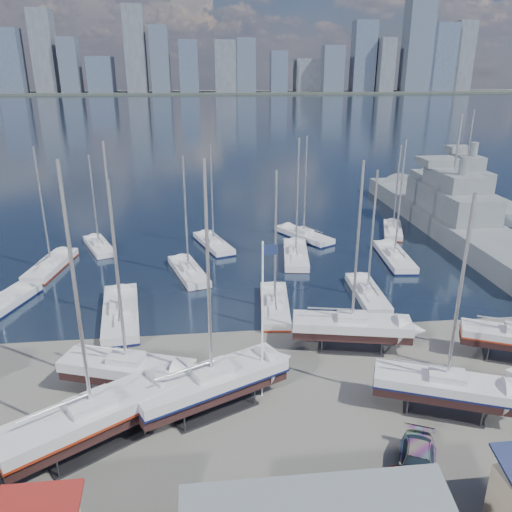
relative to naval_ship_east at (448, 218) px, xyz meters
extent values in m
plane|color=#605E59|center=(-31.74, -38.33, -1.67)|extent=(1400.00, 1400.00, 0.00)
cube|color=#172535|center=(-31.74, 271.67, -1.82)|extent=(1400.00, 600.00, 0.40)
cube|color=#2D332D|center=(-31.74, 531.67, -0.57)|extent=(1400.00, 80.00, 2.20)
cube|color=#475166|center=(-234.81, 521.55, 32.69)|extent=(26.62, 20.30, 64.32)
cube|color=#595E66|center=(-200.29, 531.13, 42.44)|extent=(22.49, 24.47, 83.83)
cube|color=#3D4756|center=(-173.71, 523.98, 28.51)|extent=(19.55, 21.83, 55.97)
cube|color=#475166|center=(-142.93, 530.25, 19.10)|extent=(26.03, 30.49, 37.14)
cube|color=#595E66|center=(-102.70, 518.62, 44.35)|extent=(21.60, 16.58, 87.63)
cube|color=#3D4756|center=(-77.12, 520.04, 34.33)|extent=(19.42, 28.42, 67.60)
cube|color=#475166|center=(-46.74, 523.26, 27.58)|extent=(20.24, 23.80, 54.09)
cube|color=#595E66|center=(-5.96, 520.00, 27.53)|extent=(24.62, 19.72, 54.00)
cube|color=#3D4756|center=(15.90, 518.22, 28.51)|extent=(20.75, 17.93, 55.97)
cube|color=#475166|center=(52.36, 516.54, 22.04)|extent=(18.36, 16.25, 43.03)
cube|color=#595E66|center=(88.50, 535.45, 18.38)|extent=(28.49, 22.03, 35.69)
cube|color=#3D4756|center=(113.98, 517.66, 25.08)|extent=(23.34, 17.87, 49.11)
cube|color=#475166|center=(153.24, 532.51, 38.51)|extent=(25.35, 19.79, 75.95)
cube|color=#595E66|center=(176.65, 526.00, 29.37)|extent=(17.00, 27.45, 57.67)
cube|color=#3D4756|center=(213.80, 525.91, 53.55)|extent=(29.28, 24.05, 106.04)
cube|color=#475166|center=(245.80, 535.38, 37.73)|extent=(30.82, 28.37, 74.41)
cube|color=#595E66|center=(275.65, 537.21, 39.27)|extent=(21.74, 17.03, 77.48)
cube|color=#2D2D33|center=(-43.74, -42.16, -1.59)|extent=(6.66, 5.75, 0.16)
cube|color=black|center=(-43.74, -42.16, -0.02)|extent=(10.75, 8.41, 0.89)
cube|color=#B0B0B4|center=(-43.74, -42.16, 0.87)|extent=(11.01, 8.80, 0.89)
cube|color=maroon|center=(-43.74, -42.16, 0.46)|extent=(11.12, 8.89, 0.18)
cube|color=#B0B0B4|center=(-43.74, -42.16, 1.57)|extent=(3.36, 3.11, 0.50)
cylinder|color=#B2B2B7|center=(-43.74, -42.16, 8.85)|extent=(0.22, 0.22, 15.06)
cube|color=#2D2D33|center=(-42.35, -36.83, -1.59)|extent=(5.84, 4.03, 0.16)
cube|color=black|center=(-42.35, -36.83, -0.08)|extent=(9.92, 5.31, 0.78)
cube|color=#B0B0B4|center=(-42.35, -36.83, 0.69)|extent=(10.05, 5.69, 0.78)
cube|color=#B0B0B4|center=(-42.35, -36.83, 1.33)|extent=(2.82, 2.32, 0.50)
cylinder|color=#B2B2B7|center=(-42.35, -36.83, 7.63)|extent=(0.22, 0.22, 13.09)
cube|color=#2D2D33|center=(-36.28, -39.29, -1.59)|extent=(6.53, 5.06, 0.16)
cube|color=black|center=(-36.28, -39.29, -0.04)|extent=(10.83, 7.06, 0.86)
cube|color=#B0B0B4|center=(-36.28, -39.29, 0.83)|extent=(11.03, 7.47, 0.86)
cube|color=#0B123A|center=(-36.28, -39.29, 0.43)|extent=(11.14, 7.54, 0.17)
cube|color=#B0B0B4|center=(-36.28, -39.29, 1.51)|extent=(3.22, 2.82, 0.50)
cylinder|color=#B2B2B7|center=(-36.28, -39.29, 8.55)|extent=(0.22, 0.22, 14.58)
cube|color=#2D2D33|center=(-24.37, -32.33, -1.59)|extent=(5.81, 3.53, 0.16)
cube|color=black|center=(-24.37, -32.33, -0.08)|extent=(10.12, 4.29, 0.79)
cube|color=#B0B0B4|center=(-24.37, -32.33, 0.71)|extent=(10.20, 4.69, 0.79)
cube|color=#B0B0B4|center=(-24.37, -32.33, 1.36)|extent=(2.75, 2.12, 0.50)
cylinder|color=#B2B2B7|center=(-24.37, -32.33, 7.75)|extent=(0.22, 0.22, 13.30)
cube|color=#2D2D33|center=(-20.45, -41.36, -1.59)|extent=(5.72, 4.15, 0.16)
cube|color=black|center=(-20.45, -41.36, -0.09)|extent=(9.63, 5.60, 0.76)
cube|color=#B0B0B4|center=(-20.45, -41.36, 0.67)|extent=(9.78, 5.97, 0.76)
cube|color=#0B123A|center=(-20.45, -41.36, 0.32)|extent=(9.88, 6.03, 0.15)
cube|color=#B0B0B4|center=(-20.45, -41.36, 1.30)|extent=(2.79, 2.35, 0.50)
cylinder|color=#B2B2B7|center=(-20.45, -41.36, 7.44)|extent=(0.22, 0.22, 12.79)
cube|color=black|center=(-56.89, -21.56, -1.94)|extent=(5.33, 10.37, 0.81)
cube|color=#0B123A|center=(-56.89, -21.56, -1.51)|extent=(5.79, 10.60, 0.16)
cube|color=black|center=(-54.90, -10.46, -1.94)|extent=(3.84, 10.33, 0.81)
cube|color=#B0B0B4|center=(-54.90, -10.46, -1.14)|extent=(4.26, 10.39, 0.81)
cube|color=maroon|center=(-54.90, -10.46, -1.51)|extent=(4.31, 10.49, 0.16)
cube|color=#B0B0B4|center=(-54.90, -10.46, -0.48)|extent=(2.04, 2.74, 0.50)
cylinder|color=#B2B2B7|center=(-54.90, -10.46, 6.07)|extent=(0.22, 0.22, 13.61)
cube|color=black|center=(-50.51, -3.74, -1.90)|extent=(5.30, 8.82, 0.70)
cube|color=#B0B0B4|center=(-50.51, -3.74, -1.20)|extent=(5.64, 8.97, 0.70)
cube|color=#B0B0B4|center=(-50.51, -3.74, -0.60)|extent=(2.19, 2.57, 0.50)
cylinder|color=#B2B2B7|center=(-50.51, -3.74, 5.02)|extent=(0.22, 0.22, 11.75)
cube|color=black|center=(-44.69, -24.49, -1.99)|extent=(4.30, 11.88, 0.93)
cube|color=#B0B0B4|center=(-44.69, -24.49, -1.06)|extent=(4.79, 11.94, 0.93)
cube|color=#0B123A|center=(-44.69, -24.49, -1.49)|extent=(4.83, 12.06, 0.19)
cube|color=#B0B0B4|center=(-44.69, -24.49, -0.35)|extent=(2.32, 3.14, 0.50)
cylinder|color=#B2B2B7|center=(-44.69, -24.49, 7.24)|extent=(0.22, 0.22, 15.67)
cube|color=black|center=(-38.43, -14.22, -1.93)|extent=(4.85, 9.85, 0.77)
cube|color=#B0B0B4|center=(-38.43, -14.22, -1.16)|extent=(5.24, 9.96, 0.77)
cube|color=#B0B0B4|center=(-38.43, -14.22, -0.53)|extent=(2.21, 2.75, 0.50)
cylinder|color=#B2B2B7|center=(-38.43, -14.22, 5.70)|extent=(0.22, 0.22, 12.95)
cube|color=black|center=(-35.26, -4.36, -1.93)|extent=(5.18, 9.78, 0.76)
cube|color=#B0B0B4|center=(-35.26, -4.36, -1.16)|extent=(5.56, 9.91, 0.76)
cube|color=#0B123A|center=(-35.26, -4.36, -1.51)|extent=(5.61, 10.00, 0.15)
cube|color=#B0B0B4|center=(-35.26, -4.36, -0.53)|extent=(2.28, 2.77, 0.50)
cylinder|color=#B2B2B7|center=(-35.26, -4.36, 5.67)|extent=(0.22, 0.22, 12.89)
cube|color=black|center=(-29.72, -24.20, -1.93)|extent=(3.32, 9.84, 0.77)
cube|color=#B0B0B4|center=(-29.72, -24.20, -1.16)|extent=(3.72, 9.88, 0.77)
cube|color=maroon|center=(-29.72, -24.20, -1.51)|extent=(3.76, 9.98, 0.15)
cube|color=#B0B0B4|center=(-29.72, -24.20, -0.52)|extent=(1.87, 2.57, 0.50)
cylinder|color=#B2B2B7|center=(-29.72, -24.20, 5.74)|extent=(0.22, 0.22, 13.02)
cube|color=black|center=(-24.99, -10.09, -1.95)|extent=(3.98, 10.69, 0.84)
cube|color=#B0B0B4|center=(-24.99, -10.09, -1.12)|extent=(4.42, 10.75, 0.84)
cube|color=#B0B0B4|center=(-24.99, -10.09, -0.45)|extent=(2.12, 2.84, 0.50)
cylinder|color=#B2B2B7|center=(-24.99, -10.09, 6.34)|extent=(0.22, 0.22, 14.09)
cube|color=black|center=(-22.37, -2.08, -1.94)|extent=(7.05, 9.76, 0.79)
cube|color=#B0B0B4|center=(-22.37, -2.08, -1.14)|extent=(7.41, 9.97, 0.79)
cube|color=#0B123A|center=(-22.37, -2.08, -1.51)|extent=(7.48, 10.07, 0.16)
cube|color=#B0B0B4|center=(-22.37, -2.08, -0.50)|extent=(2.69, 2.98, 0.50)
cylinder|color=#B2B2B7|center=(-22.37, -2.08, 5.95)|extent=(0.22, 0.22, 13.40)
cube|color=black|center=(-19.62, -22.38, -1.92)|extent=(2.67, 9.42, 0.75)
cube|color=#B0B0B4|center=(-19.62, -22.38, -1.17)|extent=(3.06, 9.44, 0.75)
cube|color=#B0B0B4|center=(-19.62, -22.38, -0.55)|extent=(1.68, 2.40, 0.50)
cylinder|color=#B2B2B7|center=(-19.62, -22.38, 5.49)|extent=(0.22, 0.22, 12.58)
cube|color=black|center=(-12.80, -12.13, -1.95)|extent=(3.39, 10.57, 0.83)
cube|color=#B0B0B4|center=(-12.80, -12.13, -1.12)|extent=(3.82, 10.61, 0.83)
cube|color=#0B123A|center=(-12.80, -12.13, -1.50)|extent=(3.86, 10.72, 0.17)
cube|color=#B0B0B4|center=(-12.80, -12.13, -0.46)|extent=(1.97, 2.74, 0.50)
cylinder|color=#B2B2B7|center=(-12.80, -12.13, 6.31)|extent=(0.22, 0.22, 14.03)
cube|color=black|center=(-8.78, -0.93, -1.90)|extent=(4.83, 9.06, 0.71)
cube|color=#B0B0B4|center=(-8.78, -0.93, -1.20)|extent=(5.18, 9.18, 0.71)
cube|color=maroon|center=(-8.78, -0.93, -1.52)|extent=(5.23, 9.27, 0.14)
cube|color=#B0B0B4|center=(-8.78, -0.93, -0.59)|extent=(2.12, 2.57, 0.50)
cylinder|color=#B2B2B7|center=(-8.78, -0.93, 5.13)|extent=(0.22, 0.22, 11.95)
cube|color=slate|center=(0.00, -0.07, -1.16)|extent=(9.01, 51.28, 4.60)
cube|color=slate|center=(0.00, -0.07, 2.94)|extent=(6.83, 18.01, 3.60)
cube|color=slate|center=(0.00, -0.07, 5.94)|extent=(5.07, 10.31, 2.40)
cube|color=slate|center=(0.08, 5.04, 7.64)|extent=(5.81, 5.21, 1.20)
cylinder|color=#B2B2B7|center=(0.00, -0.07, 11.14)|extent=(0.30, 0.30, 8.00)
cube|color=slate|center=(12.13, 18.72, -1.28)|extent=(7.29, 38.32, 3.43)
cube|color=slate|center=(12.13, 18.72, 2.24)|extent=(5.30, 13.50, 3.60)
cube|color=slate|center=(12.13, 18.72, 5.24)|extent=(3.90, 7.74, 2.40)
cube|color=slate|center=(12.24, 22.54, 6.94)|extent=(4.39, 3.95, 1.20)
cylinder|color=#B2B2B7|center=(12.13, 18.72, 10.44)|extent=(0.30, 0.30, 8.00)
imported|color=gray|center=(-25.97, -49.95, -0.86)|extent=(3.55, 6.19, 1.63)
imported|color=gray|center=(-24.58, -46.73, -0.90)|extent=(4.18, 5.72, 1.54)
cylinder|color=white|center=(-32.66, -38.13, 4.28)|extent=(0.12, 0.12, 11.89)
cube|color=#162145|center=(-32.17, -38.13, 9.63)|extent=(0.99, 0.05, 0.69)
camera|label=1|loc=(-36.42, -68.65, 20.49)|focal=35.00mm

